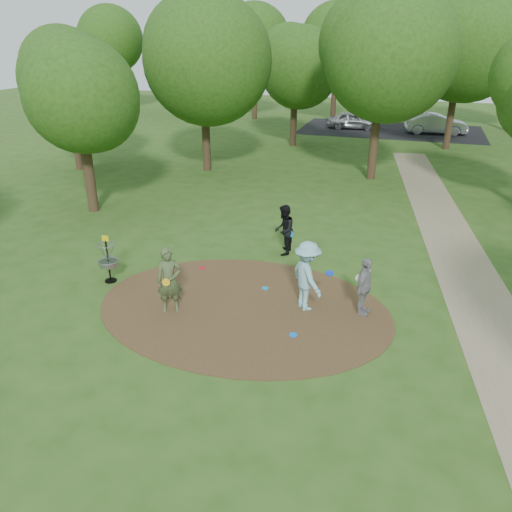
% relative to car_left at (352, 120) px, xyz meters
% --- Properties ---
extents(ground, '(100.00, 100.00, 0.00)m').
position_rel_car_left_xyz_m(ground, '(1.02, -29.66, -0.66)').
color(ground, '#2D5119').
rests_on(ground, ground).
extents(dirt_clearing, '(8.40, 8.40, 0.02)m').
position_rel_car_left_xyz_m(dirt_clearing, '(1.02, -29.66, -0.65)').
color(dirt_clearing, '#47301C').
rests_on(dirt_clearing, ground).
extents(footpath, '(7.55, 39.89, 0.01)m').
position_rel_car_left_xyz_m(footpath, '(7.52, -27.66, -0.66)').
color(footpath, '#8C7A5B').
rests_on(footpath, ground).
extents(parking_lot, '(14.00, 8.00, 0.01)m').
position_rel_car_left_xyz_m(parking_lot, '(3.02, 0.34, -0.66)').
color(parking_lot, black).
rests_on(parking_lot, ground).
extents(player_observer_with_disc, '(0.82, 0.72, 1.88)m').
position_rel_car_left_xyz_m(player_observer_with_disc, '(-0.86, -30.39, 0.28)').
color(player_observer_with_disc, '#485A34').
rests_on(player_observer_with_disc, ground).
extents(player_throwing_with_disc, '(1.45, 1.47, 2.02)m').
position_rel_car_left_xyz_m(player_throwing_with_disc, '(2.71, -29.12, 0.35)').
color(player_throwing_with_disc, '#89C4CD').
rests_on(player_throwing_with_disc, ground).
extents(player_walking_with_disc, '(0.75, 0.92, 1.78)m').
position_rel_car_left_xyz_m(player_walking_with_disc, '(1.13, -25.64, 0.23)').
color(player_walking_with_disc, black).
rests_on(player_walking_with_disc, ground).
extents(player_waiting_with_disc, '(0.60, 1.05, 1.68)m').
position_rel_car_left_xyz_m(player_waiting_with_disc, '(4.26, -28.94, 0.18)').
color(player_waiting_with_disc, gray).
rests_on(player_waiting_with_disc, ground).
extents(disc_ground_cyan, '(0.22, 0.22, 0.02)m').
position_rel_car_left_xyz_m(disc_ground_cyan, '(1.29, -28.39, -0.63)').
color(disc_ground_cyan, '#188AC1').
rests_on(disc_ground_cyan, dirt_clearing).
extents(disc_ground_blue, '(0.22, 0.22, 0.02)m').
position_rel_car_left_xyz_m(disc_ground_blue, '(2.72, -30.61, -0.63)').
color(disc_ground_blue, '#0E74EF').
rests_on(disc_ground_blue, dirt_clearing).
extents(disc_ground_red, '(0.22, 0.22, 0.02)m').
position_rel_car_left_xyz_m(disc_ground_red, '(-1.12, -27.65, -0.63)').
color(disc_ground_red, red).
rests_on(disc_ground_red, dirt_clearing).
extents(car_left, '(4.03, 1.99, 1.32)m').
position_rel_car_left_xyz_m(car_left, '(0.00, 0.00, 0.00)').
color(car_left, '#A4A6AC').
rests_on(car_left, ground).
extents(car_right, '(4.67, 2.05, 1.49)m').
position_rel_car_left_xyz_m(car_right, '(6.36, -0.25, 0.09)').
color(car_right, '#9C9EA3').
rests_on(car_right, ground).
extents(disc_golf_basket, '(0.63, 0.63, 1.54)m').
position_rel_car_left_xyz_m(disc_golf_basket, '(-3.48, -29.36, 0.21)').
color(disc_golf_basket, black).
rests_on(disc_golf_basket, ground).
extents(tree_ring, '(37.41, 46.02, 9.77)m').
position_rel_car_left_xyz_m(tree_ring, '(3.10, -19.24, 4.70)').
color(tree_ring, '#332316').
rests_on(tree_ring, ground).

